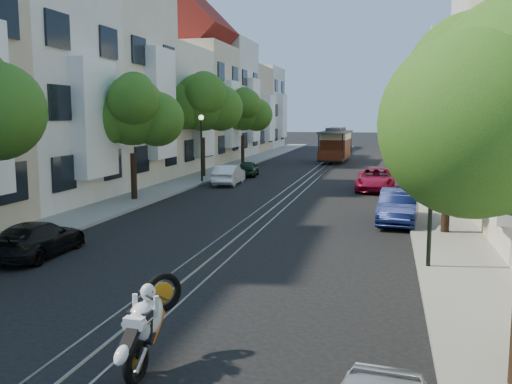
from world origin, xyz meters
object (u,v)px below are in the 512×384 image
Objects in this scene: tree_e_b at (452,102)px; parked_car_w_near at (38,239)px; lamp_east at (432,169)px; tree_w_d at (243,111)px; cable_car at (336,143)px; parked_car_e_mid at (399,207)px; tree_e_d at (419,107)px; lamp_west at (201,138)px; sportbike_rider at (146,322)px; parked_car_e_far at (376,179)px; parked_car_w_mid at (229,175)px; tree_e_c at (430,109)px; parked_car_w_far at (248,168)px; tree_w_b at (133,113)px; tree_w_c at (203,103)px.

tree_e_b reaches higher than parked_car_w_near.
tree_w_d is at bearing 112.80° from lamp_east.
cable_car reaches higher than parked_car_e_mid.
lamp_west is at bearing -146.50° from tree_e_d.
parked_car_e_far is (3.29, 24.31, -0.20)m from sportbike_rider.
cable_car is (6.80, 18.04, -1.16)m from lamp_west.
tree_e_b is 18.90m from lamp_west.
lamp_east is at bearing 119.24° from parked_car_w_mid.
tree_w_d is 40.61m from sportbike_rider.
tree_w_d is 33.34m from parked_car_w_near.
parked_car_e_mid is at bearing -77.50° from cable_car.
sportbike_rider is at bearing -123.82° from lamp_east.
parked_car_w_near is (-12.49, -17.04, -4.06)m from tree_e_c.
tree_w_b is at bearing 71.19° from parked_car_w_far.
parked_car_w_far is at bearing -107.37° from cable_car.
tree_w_b is 11.02m from tree_w_c.
tree_e_d is 15.60m from parked_car_w_mid.
parked_car_w_far is at bearing -92.15° from parked_car_w_mid.
parked_car_w_far is at bearing 115.40° from lamp_east.
lamp_west reaches higher than sportbike_rider.
parked_car_e_mid is 9.86m from parked_car_e_far.
parked_car_e_far is (-1.09, 9.80, -0.03)m from parked_car_e_mid.
tree_w_c reaches higher than tree_w_b.
tree_e_c is 1.00× the size of tree_w_d.
parked_car_w_near is (-12.49, -6.04, -4.19)m from tree_e_b.
lamp_west is 1.30× the size of parked_car_w_far.
tree_e_b is at bearing 117.08° from parked_car_w_far.
tree_e_d is at bearing 90.00° from tree_e_c.
tree_e_b is 14.47m from sportbike_rider.
parked_car_w_near is 18.62m from parked_car_w_mid.
tree_w_c is 22.58m from parked_car_w_near.
tree_w_b is 1.68× the size of parked_car_w_mid.
parked_car_w_far is (1.90, 4.53, -2.30)m from lamp_west.
tree_w_d is 10.63m from parked_car_w_far.
parked_car_w_far is (-8.91, 5.82, -0.10)m from parked_car_e_far.
cable_car is 37.56m from parked_car_w_near.
tree_w_c is 1.71× the size of lamp_west.
parked_car_w_near is (1.91, -33.04, -4.06)m from tree_w_d.
tree_e_d is at bearing 33.50° from lamp_west.
parked_car_w_mid is at bearing 70.08° from tree_w_b.
parked_car_e_far is at bearing 84.60° from sportbike_rider.
parked_car_e_far is at bearing 96.11° from lamp_east.
lamp_east is 1.30× the size of parked_car_w_far.
sportbike_rider is at bearing -64.56° from tree_w_b.
tree_e_b is at bearing -44.99° from parked_car_e_mid.
lamp_east is at bearing -55.01° from lamp_west.
tree_w_b is at bearing 171.03° from parked_car_e_mid.
parked_car_w_far is (2.74, -9.44, -4.05)m from tree_w_d.
tree_w_d is (-0.00, 11.00, -0.47)m from tree_w_c.
tree_w_d is at bearing 90.00° from tree_w_b.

